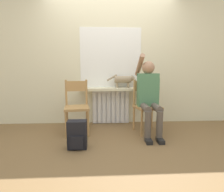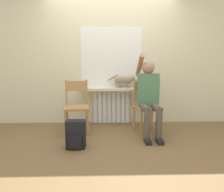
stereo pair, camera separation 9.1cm
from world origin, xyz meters
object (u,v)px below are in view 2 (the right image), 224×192
(cat, at_px, (124,80))
(chair_right, at_px, (146,105))
(backpack, at_px, (76,135))
(chair_left, at_px, (77,106))
(person, at_px, (149,94))

(cat, bearing_deg, chair_right, -55.55)
(chair_right, xyz_separation_m, backpack, (-1.12, -0.65, -0.28))
(chair_left, distance_m, backpack, 0.72)
(chair_right, distance_m, cat, 0.74)
(chair_right, distance_m, person, 0.25)
(chair_right, bearing_deg, cat, 112.87)
(chair_right, height_order, backpack, chair_right)
(chair_right, height_order, person, person)
(chair_left, distance_m, person, 1.24)
(chair_right, bearing_deg, backpack, -161.37)
(backpack, bearing_deg, chair_right, 30.20)
(chair_left, relative_size, chair_right, 1.00)
(chair_right, xyz_separation_m, cat, (-0.34, 0.50, 0.42))
(person, bearing_deg, chair_right, 94.37)
(chair_left, xyz_separation_m, cat, (0.86, 0.50, 0.42))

